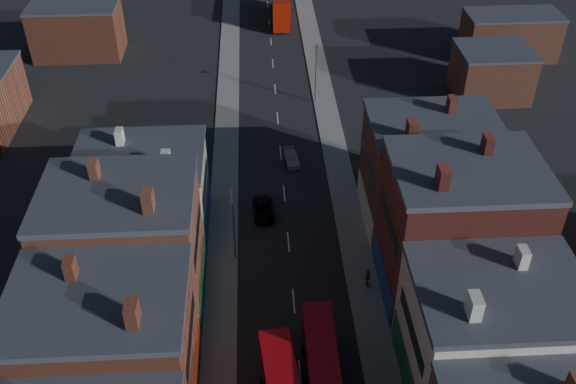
{
  "coord_description": "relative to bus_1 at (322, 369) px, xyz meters",
  "views": [
    {
      "loc": [
        -2.78,
        -15.6,
        42.08
      ],
      "look_at": [
        0.0,
        32.75,
        5.61
      ],
      "focal_mm": 40.0,
      "sensor_mm": 36.0,
      "label": 1
    }
  ],
  "objects": [
    {
      "name": "lamp_post_2",
      "position": [
        -6.7,
        15.23,
        2.36
      ],
      "size": [
        0.25,
        0.7,
        8.12
      ],
      "color": "slate",
      "rests_on": "ground"
    },
    {
      "name": "lamp_post_3",
      "position": [
        3.7,
        45.23,
        2.36
      ],
      "size": [
        0.25,
        0.7,
        8.12
      ],
      "color": "slate",
      "rests_on": "ground"
    },
    {
      "name": "pavement_east",
      "position": [
        5.0,
        35.23,
        -2.28
      ],
      "size": [
        3.0,
        200.0,
        0.12
      ],
      "primitive_type": "cube",
      "color": "gray",
      "rests_on": "ground"
    },
    {
      "name": "pavement_west",
      "position": [
        -8.0,
        35.23,
        -2.28
      ],
      "size": [
        3.0,
        200.0,
        0.12
      ],
      "primitive_type": "cube",
      "color": "gray",
      "rests_on": "ground"
    },
    {
      "name": "bus_2",
      "position": [
        0.51,
        73.6,
        0.53
      ],
      "size": [
        3.36,
        12.4,
        5.33
      ],
      "rotation": [
        0.0,
        0.0,
        -0.02
      ],
      "color": "#9B1606",
      "rests_on": "ground"
    },
    {
      "name": "car_3",
      "position": [
        -0.3,
        31.16,
        -1.79
      ],
      "size": [
        1.94,
        3.94,
        1.1
      ],
      "primitive_type": "imported",
      "rotation": [
        0.0,
        0.0,
        0.11
      ],
      "color": "#B9B9B9",
      "rests_on": "ground"
    },
    {
      "name": "ped_3",
      "position": [
        5.3,
        10.74,
        -1.28
      ],
      "size": [
        0.69,
        1.18,
        1.88
      ],
      "primitive_type": "imported",
      "rotation": [
        0.0,
        0.0,
        1.39
      ],
      "color": "#5B554E",
      "rests_on": "pavement_east"
    },
    {
      "name": "car_2",
      "position": [
        -3.84,
        21.72,
        -1.72
      ],
      "size": [
        2.3,
        4.6,
        1.25
      ],
      "primitive_type": "imported",
      "rotation": [
        0.0,
        0.0,
        0.05
      ],
      "color": "black",
      "rests_on": "ground"
    },
    {
      "name": "bus_1",
      "position": [
        0.0,
        0.0,
        0.0
      ],
      "size": [
        2.6,
        10.06,
        4.34
      ],
      "rotation": [
        0.0,
        0.0,
        -0.01
      ],
      "color": "#9D0914",
      "rests_on": "ground"
    }
  ]
}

